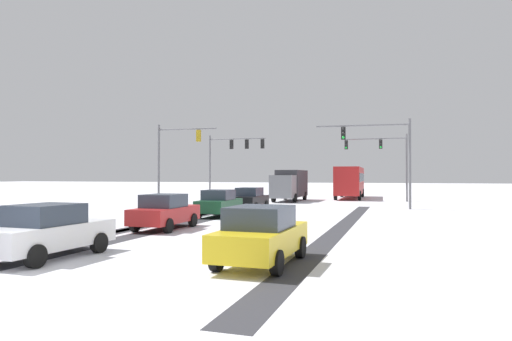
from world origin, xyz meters
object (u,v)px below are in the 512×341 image
Objects in this scene: traffic_signal_far_left at (232,152)px; car_yellow_cab_fourth at (261,235)px; traffic_signal_near_left at (174,152)px; car_black_lead at (250,199)px; car_dark_green_second at (219,203)px; car_red_third at (165,211)px; traffic_signal_far_right at (384,153)px; bus_oncoming at (350,180)px; traffic_signal_near_right at (383,148)px; box_truck_delivery at (290,184)px; car_white_fifth at (48,231)px.

car_yellow_cab_fourth is (12.02, -29.22, -3.97)m from traffic_signal_far_left.
traffic_signal_near_left and traffic_signal_far_left have the same top height.
car_black_lead is 5.38m from car_dark_green_second.
car_red_third is (5.41, -22.81, -3.97)m from traffic_signal_far_left.
traffic_signal_near_left and traffic_signal_far_right have the same top height.
traffic_signal_far_right reaches higher than bus_oncoming.
traffic_signal_near_left is at bearing -122.50° from bus_oncoming.
traffic_signal_near_right reaches higher than car_yellow_cab_fourth.
traffic_signal_far_left is 13.87m from bus_oncoming.
car_black_lead is at bearing 109.45° from car_yellow_cab_fourth.
traffic_signal_far_left is at bearing 108.33° from car_dark_green_second.
box_truck_delivery is at bearing 14.10° from traffic_signal_far_left.
traffic_signal_far_left reaches higher than car_dark_green_second.
car_dark_green_second is 6.68m from car_red_third.
car_dark_green_second is at bearing -44.17° from traffic_signal_near_left.
car_black_lead is at bearing 89.56° from car_red_third.
traffic_signal_near_right is at bearing 83.04° from car_yellow_cab_fourth.
car_yellow_cab_fourth is at bearing -70.55° from car_black_lead.
traffic_signal_near_right is 10.14m from car_black_lead.
traffic_signal_far_left is 1.57× the size of car_white_fifth.
car_black_lead is at bearing -90.26° from box_truck_delivery.
car_red_third is 1.00× the size of car_yellow_cab_fourth.
car_red_third is at bearing 135.90° from car_yellow_cab_fourth.
car_dark_green_second is (-9.26, -7.99, -3.65)m from traffic_signal_near_right.
traffic_signal_far_left is 0.88× the size of box_truck_delivery.
traffic_signal_far_right is at bearing 15.40° from traffic_signal_far_left.
car_black_lead and car_white_fifth have the same top height.
car_black_lead is (6.57, -0.85, -3.53)m from traffic_signal_near_left.
car_red_third is at bearing -122.07° from traffic_signal_near_right.
bus_oncoming is at bearing 129.42° from traffic_signal_far_right.
traffic_signal_near_left is at bearing 172.65° from car_black_lead.
car_dark_green_second is at bearing 90.56° from car_red_third.
traffic_signal_near_right reaches higher than box_truck_delivery.
car_dark_green_second is at bearing -114.16° from traffic_signal_far_right.
traffic_signal_near_right is 1.02× the size of traffic_signal_far_right.
traffic_signal_far_left is 6.54m from box_truck_delivery.
traffic_signal_near_right and traffic_signal_far_right have the same top height.
traffic_signal_near_left is 0.88× the size of box_truck_delivery.
traffic_signal_far_right reaches higher than car_red_third.
car_yellow_cab_fourth is at bearing -96.96° from traffic_signal_near_right.
traffic_signal_far_left is at bearing 103.33° from car_red_third.
car_red_third is at bearing -90.35° from box_truck_delivery.
car_yellow_cab_fourth is (-2.57, -21.09, -3.65)m from traffic_signal_near_right.
car_white_fifth is (-6.33, -1.10, 0.00)m from car_yellow_cab_fourth.
car_dark_green_second is 1.01× the size of car_red_third.
traffic_signal_near_left is 0.98× the size of traffic_signal_near_right.
bus_oncoming is (11.70, 18.36, -2.36)m from traffic_signal_near_left.
car_yellow_cab_fourth is (-2.32, -33.17, -3.83)m from traffic_signal_far_right.
car_red_third is at bearing -99.48° from bus_oncoming.
traffic_signal_far_left is at bearing -164.60° from traffic_signal_far_right.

